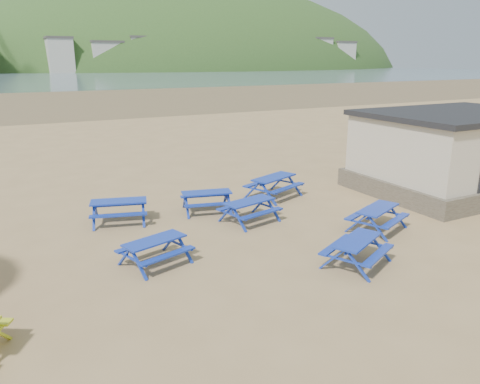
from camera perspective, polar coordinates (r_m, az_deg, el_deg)
ground at (r=13.70m, az=-0.68°, el=-6.08°), size 400.00×400.00×0.00m
wet_sand at (r=66.76m, az=-23.07°, el=10.32°), size 400.00×400.00×0.00m
sea at (r=181.48m, az=-26.58°, el=12.73°), size 400.00×400.00×0.00m
picnic_table_blue_a at (r=15.66m, az=-14.50°, el=-2.30°), size 2.09×1.85×0.74m
picnic_table_blue_b at (r=15.23m, az=1.17°, el=-2.34°), size 1.98×1.73×0.72m
picnic_table_blue_c at (r=17.97m, az=4.14°, el=0.63°), size 2.35×2.14×0.80m
picnic_table_blue_d at (r=12.35m, az=-10.30°, el=-7.19°), size 1.93×1.72×0.68m
picnic_table_blue_e at (r=12.47m, az=14.03°, el=-7.12°), size 2.12×1.97×0.71m
picnic_table_blue_f at (r=15.10m, az=16.36°, el=-3.16°), size 2.13×1.95×0.72m
amenity_block at (r=20.71m, az=24.83°, el=4.55°), size 7.40×5.40×3.15m
headland_town at (r=259.76m, az=-6.18°, el=12.57°), size 264.00×144.00×108.00m
picnic_table_blue_g at (r=16.27m, az=-4.07°, el=-1.18°), size 1.97×1.73×0.71m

